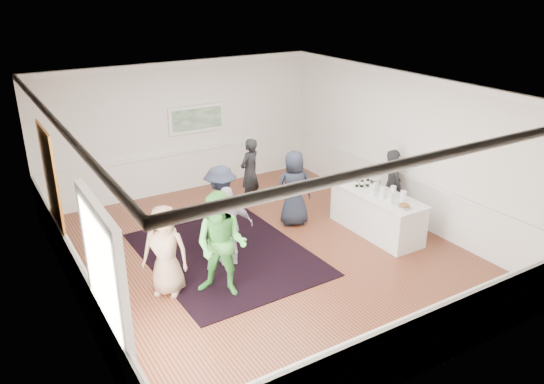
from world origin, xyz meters
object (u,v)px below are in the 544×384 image
serving_table (376,213)px  guest_lilac (229,226)px  guest_tan (165,250)px  guest_dark_a (221,208)px  guest_dark_b (250,172)px  bartender (392,185)px  guest_green (221,245)px  nut_bowl (404,206)px  guest_navy (294,188)px  ice_bucket (374,184)px

serving_table → guest_lilac: size_ratio=1.41×
guest_tan → guest_dark_a: guest_dark_a is taller
guest_lilac → guest_dark_a: 0.70m
serving_table → guest_dark_b: (-1.52, 2.68, 0.36)m
bartender → guest_dark_b: (-2.26, 2.31, 0.00)m
guest_green → nut_bowl: size_ratio=7.48×
bartender → guest_green: 4.58m
serving_table → nut_bowl: nut_bowl is taller
guest_dark_b → guest_navy: bearing=78.2°
guest_lilac → bartender: bearing=-163.7°
guest_tan → serving_table: bearing=37.4°
guest_navy → serving_table: bearing=154.9°
ice_bucket → guest_lilac: bearing=176.3°
guest_tan → ice_bucket: (4.63, 0.10, 0.20)m
guest_dark_a → nut_bowl: (2.95, -1.92, 0.07)m
guest_tan → nut_bowl: size_ratio=6.48×
guest_lilac → guest_navy: (1.99, 0.84, 0.05)m
guest_lilac → nut_bowl: guest_lilac is taller
guest_lilac → ice_bucket: size_ratio=5.92×
bartender → ice_bucket: bartender is taller
guest_navy → nut_bowl: guest_navy is taller
guest_lilac → guest_dark_a: size_ratio=0.91×
guest_lilac → guest_dark_b: guest_dark_b is taller
guest_tan → guest_dark_b: 3.98m
bartender → guest_navy: 2.16m
ice_bucket → guest_tan: bearing=-178.8°
bartender → guest_tan: bearing=105.7°
guest_tan → guest_green: bearing=5.3°
guest_lilac → guest_dark_a: bearing=-87.9°
guest_dark_b → ice_bucket: size_ratio=6.17×
guest_tan → guest_dark_b: bearing=79.0°
guest_tan → guest_lilac: 1.38m
guest_green → guest_dark_a: guest_green is taller
bartender → guest_lilac: size_ratio=1.04×
nut_bowl → guest_navy: bearing=118.9°
guest_dark_a → guest_tan: bearing=7.5°
guest_lilac → guest_dark_b: (1.70, 2.26, 0.03)m
bartender → ice_bucket: size_ratio=6.16×
bartender → guest_dark_a: guest_dark_a is taller
guest_dark_b → guest_dark_a: bearing=22.9°
guest_lilac → guest_dark_b: 2.82m
ice_bucket → guest_navy: bearing=141.1°
serving_table → guest_dark_a: size_ratio=1.28×
guest_dark_a → guest_dark_b: size_ratio=1.06×
guest_navy → guest_tan: bearing=39.6°
guest_dark_b → nut_bowl: bearing=89.0°
guest_dark_a → guest_lilac: bearing=49.5°
guest_navy → ice_bucket: (1.30, -1.05, 0.18)m
guest_tan → guest_dark_b: guest_dark_b is taller
serving_table → guest_lilac: (-3.22, 0.42, 0.33)m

